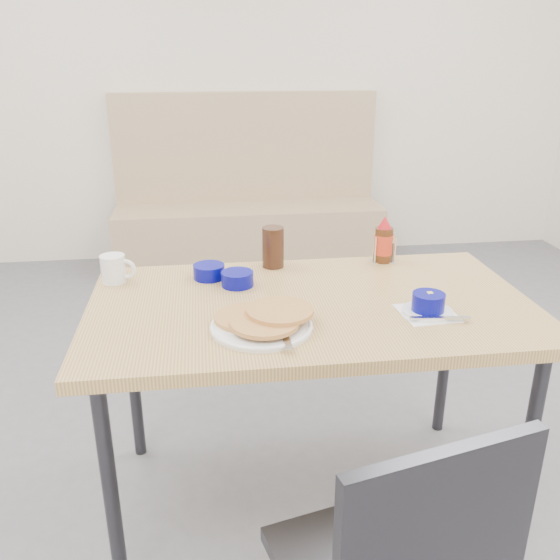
{
  "coord_description": "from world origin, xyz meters",
  "views": [
    {
      "loc": [
        -0.32,
        -1.44,
        1.51
      ],
      "look_at": [
        -0.09,
        0.3,
        0.82
      ],
      "focal_mm": 38.0,
      "sensor_mm": 36.0,
      "label": 1
    }
  ],
  "objects": [
    {
      "name": "syrup_bottle",
      "position": [
        0.34,
        0.59,
        0.84
      ],
      "size": [
        0.07,
        0.07,
        0.18
      ],
      "rotation": [
        0.0,
        0.0,
        0.4
      ],
      "color": "#47230F",
      "rests_on": "dining_table"
    },
    {
      "name": "creamer_bowl",
      "position": [
        -0.32,
        0.5,
        0.78
      ],
      "size": [
        0.11,
        0.11,
        0.05
      ],
      "rotation": [
        0.0,
        0.0,
        -0.01
      ],
      "color": "#050776",
      "rests_on": "dining_table"
    },
    {
      "name": "ground",
      "position": [
        0.0,
        0.0,
        0.0
      ],
      "size": [
        6.0,
        6.0,
        0.0
      ],
      "primitive_type": "plane",
      "color": "slate",
      "rests_on": "ground"
    },
    {
      "name": "grits_setting",
      "position": [
        0.33,
        0.11,
        0.79
      ],
      "size": [
        0.19,
        0.17,
        0.07
      ],
      "rotation": [
        0.0,
        0.0,
        0.09
      ],
      "color": "white",
      "rests_on": "dining_table"
    },
    {
      "name": "coffee_mug",
      "position": [
        -0.64,
        0.51,
        0.81
      ],
      "size": [
        0.12,
        0.08,
        0.1
      ],
      "rotation": [
        0.0,
        0.0,
        -0.25
      ],
      "color": "white",
      "rests_on": "dining_table"
    },
    {
      "name": "amber_tumbler",
      "position": [
        -0.08,
        0.59,
        0.83
      ],
      "size": [
        0.08,
        0.08,
        0.15
      ],
      "primitive_type": "cylinder",
      "rotation": [
        0.0,
        0.0,
        0.02
      ],
      "color": "#331B10",
      "rests_on": "dining_table"
    },
    {
      "name": "sugar_wrapper",
      "position": [
        -0.05,
        0.24,
        0.76
      ],
      "size": [
        0.05,
        0.03,
        0.0
      ],
      "primitive_type": "cube",
      "rotation": [
        0.0,
        0.0,
        0.07
      ],
      "color": "#CD6444",
      "rests_on": "dining_table"
    },
    {
      "name": "condiment_caddy",
      "position": [
        0.34,
        0.59,
        0.8
      ],
      "size": [
        0.09,
        0.06,
        0.1
      ],
      "rotation": [
        0.0,
        0.0,
        -0.1
      ],
      "color": "silver",
      "rests_on": "dining_table"
    },
    {
      "name": "wall_back",
      "position": [
        0.0,
        2.97,
        1.4
      ],
      "size": [
        5.0,
        0.06,
        2.8
      ],
      "primitive_type": "cube",
      "color": "silver",
      "rests_on": "ground"
    },
    {
      "name": "dining_table",
      "position": [
        0.0,
        0.25,
        0.7
      ],
      "size": [
        1.4,
        0.8,
        0.76
      ],
      "color": "tan",
      "rests_on": "ground"
    },
    {
      "name": "pancake_plate",
      "position": [
        -0.17,
        0.08,
        0.78
      ],
      "size": [
        0.3,
        0.31,
        0.05
      ],
      "rotation": [
        0.0,
        0.0,
        -0.33
      ],
      "color": "white",
      "rests_on": "dining_table"
    },
    {
      "name": "booth_bench",
      "position": [
        0.0,
        2.78,
        0.35
      ],
      "size": [
        1.9,
        0.56,
        1.22
      ],
      "color": "tan",
      "rests_on": "ground"
    },
    {
      "name": "butter_bowl",
      "position": [
        -0.22,
        0.42,
        0.78
      ],
      "size": [
        0.11,
        0.11,
        0.05
      ],
      "rotation": [
        0.0,
        0.0,
        0.32
      ],
      "color": "#050776",
      "rests_on": "dining_table"
    }
  ]
}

